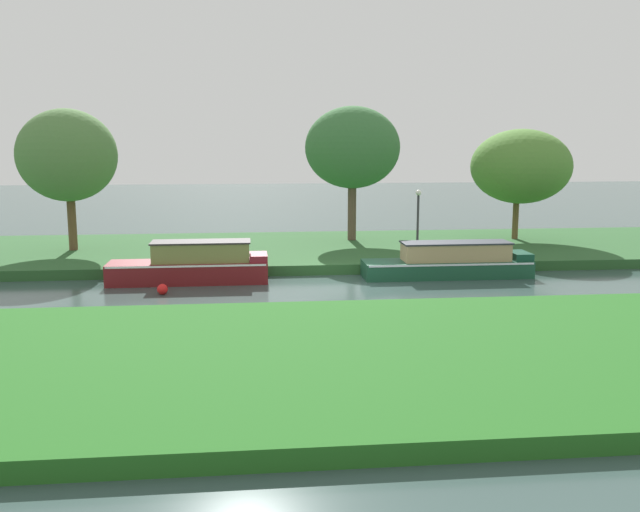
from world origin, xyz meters
TOP-DOWN VIEW (x-y plane):
  - ground_plane at (0.00, 0.00)m, footprint 120.00×120.00m
  - riverbank_far at (0.00, 7.00)m, footprint 72.00×10.00m
  - riverbank_near at (0.00, -9.00)m, footprint 72.00×10.00m
  - forest_barge at (4.24, 1.20)m, footprint 6.44×1.55m
  - maroon_narrowboat at (-5.53, 1.20)m, footprint 5.82×1.58m
  - willow_tree_left at (-11.20, 6.75)m, footprint 4.25×3.55m
  - willow_tree_centre at (1.52, 8.69)m, footprint 4.56×3.41m
  - willow_tree_right at (9.57, 7.95)m, footprint 4.78×4.67m
  - lamp_post at (3.61, 4.08)m, footprint 0.24×0.24m
  - mooring_post_near at (-4.60, 2.74)m, footprint 0.14×0.14m
  - mooring_post_far at (-7.17, 2.74)m, footprint 0.15×0.15m
  - channel_buoy at (-6.44, -0.80)m, footprint 0.37×0.37m

SIDE VIEW (x-z plane):
  - ground_plane at x=0.00m, z-range 0.00..0.00m
  - channel_buoy at x=-6.44m, z-range 0.00..0.37m
  - riverbank_far at x=0.00m, z-range 0.00..0.40m
  - riverbank_near at x=0.00m, z-range 0.00..0.40m
  - forest_barge at x=4.24m, z-range -0.11..1.25m
  - maroon_narrowboat at x=-5.53m, z-range -0.13..1.41m
  - mooring_post_near at x=-4.60m, z-range 0.40..1.05m
  - mooring_post_far at x=-7.17m, z-range 0.40..1.25m
  - lamp_post at x=3.61m, z-range 0.77..3.52m
  - willow_tree_right at x=9.57m, z-range 1.28..6.61m
  - willow_tree_left at x=-11.20m, z-range 1.47..7.60m
  - willow_tree_centre at x=1.52m, z-range 1.63..8.03m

